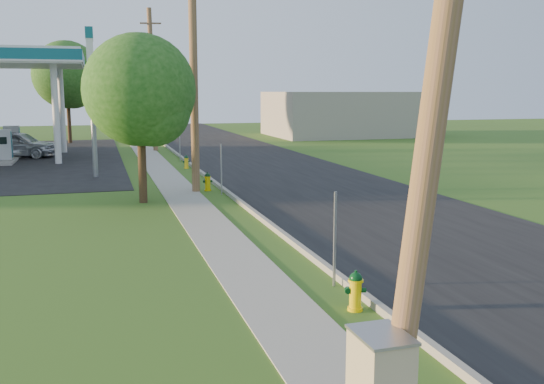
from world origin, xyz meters
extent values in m
plane|color=#385B1F|center=(0.00, 0.00, 0.00)|extent=(140.00, 140.00, 0.00)
cube|color=black|center=(4.50, 10.00, 0.01)|extent=(8.00, 120.00, 0.02)
cube|color=gray|center=(0.50, 10.00, 0.07)|extent=(0.15, 120.00, 0.15)
cube|color=#9B988D|center=(-1.25, 10.00, 0.01)|extent=(1.50, 120.00, 0.03)
cylinder|color=brown|center=(-0.60, -1.00, 4.75)|extent=(1.31, 0.32, 9.48)
cylinder|color=brown|center=(-0.60, 17.00, 4.90)|extent=(0.32, 0.32, 9.80)
cylinder|color=brown|center=(-0.60, 35.00, 4.75)|extent=(0.49, 0.32, 9.50)
cube|color=brown|center=(-0.60, 35.00, 8.50)|extent=(1.40, 0.10, 0.12)
cube|color=gray|center=(0.25, 4.20, 1.00)|extent=(0.05, 0.04, 2.00)
cube|color=gray|center=(0.25, 16.00, 1.00)|extent=(0.05, 0.04, 2.00)
cube|color=gray|center=(0.25, 28.20, 1.00)|extent=(0.05, 0.04, 2.00)
cylinder|color=silver|center=(-6.50, 28.70, 2.75)|extent=(0.36, 0.36, 5.50)
cylinder|color=silver|center=(-6.50, 35.30, 2.75)|extent=(0.36, 0.36, 5.50)
cube|color=gray|center=(-9.50, 30.00, 0.09)|extent=(1.20, 3.20, 0.18)
cube|color=#9EA0A3|center=(-9.50, 30.00, 1.05)|extent=(0.90, 0.50, 1.70)
cube|color=#0F5968|center=(-9.50, 30.00, 1.05)|extent=(0.94, 0.40, 1.50)
cube|color=black|center=(-9.50, 29.73, 1.30)|extent=(0.50, 0.02, 0.40)
cube|color=gray|center=(-9.50, 34.00, 0.09)|extent=(1.20, 3.20, 0.18)
cube|color=#9EA0A3|center=(-9.50, 34.00, 1.05)|extent=(0.90, 0.50, 1.70)
cube|color=#0F5968|center=(-9.50, 34.00, 1.05)|extent=(0.94, 0.40, 1.50)
cube|color=black|center=(-9.50, 33.73, 1.30)|extent=(0.50, 0.02, 0.40)
cylinder|color=gray|center=(-4.50, 22.50, 2.50)|extent=(0.24, 0.24, 5.00)
cube|color=silver|center=(-4.50, 22.50, 5.80)|extent=(0.30, 2.00, 2.00)
cube|color=#0F5968|center=(-4.50, 22.50, 6.60)|extent=(0.34, 2.04, 0.50)
cube|color=gray|center=(18.00, 45.00, 2.00)|extent=(14.00, 10.00, 4.00)
cylinder|color=#392416|center=(-2.83, 15.16, 1.57)|extent=(0.30, 0.30, 3.13)
sphere|color=#1A4A13|center=(-2.83, 15.16, 4.07)|extent=(4.01, 4.01, 4.01)
sphere|color=#1A4A13|center=(-2.43, 14.86, 3.44)|extent=(2.76, 2.76, 2.76)
cylinder|color=#392416|center=(-6.42, 43.30, 2.05)|extent=(0.30, 0.30, 4.09)
sphere|color=#1A4A13|center=(-6.42, 43.30, 5.32)|extent=(5.24, 5.24, 5.24)
sphere|color=#1A4A13|center=(-6.02, 43.00, 4.50)|extent=(3.60, 3.60, 3.60)
cylinder|color=#ECC604|center=(0.10, 2.77, 0.03)|extent=(0.29, 0.29, 0.06)
cylinder|color=#ECC604|center=(0.10, 2.77, 0.31)|extent=(0.23, 0.23, 0.61)
cylinder|color=#ECC604|center=(0.10, 2.77, 0.57)|extent=(0.29, 0.29, 0.04)
sphere|color=#063412|center=(0.10, 2.77, 0.61)|extent=(0.24, 0.24, 0.24)
cylinder|color=#063412|center=(0.10, 2.77, 0.74)|extent=(0.05, 0.05, 0.06)
cylinder|color=#063412|center=(0.06, 2.64, 0.39)|extent=(0.14, 0.15, 0.11)
cylinder|color=#063412|center=(-0.04, 2.81, 0.39)|extent=(0.12, 0.12, 0.09)
cylinder|color=#063412|center=(0.23, 2.74, 0.39)|extent=(0.12, 0.12, 0.09)
cylinder|color=#DFC109|center=(-0.10, 17.17, 0.03)|extent=(0.29, 0.29, 0.06)
cylinder|color=#DFC109|center=(-0.10, 17.17, 0.31)|extent=(0.23, 0.23, 0.61)
cylinder|color=#DFC109|center=(-0.10, 17.17, 0.57)|extent=(0.29, 0.29, 0.04)
sphere|color=black|center=(-0.10, 17.17, 0.61)|extent=(0.24, 0.24, 0.24)
cylinder|color=black|center=(-0.10, 17.17, 0.74)|extent=(0.05, 0.05, 0.06)
cylinder|color=black|center=(-0.11, 17.03, 0.39)|extent=(0.13, 0.14, 0.11)
cylinder|color=black|center=(-0.24, 17.19, 0.39)|extent=(0.11, 0.10, 0.09)
cylinder|color=black|center=(0.05, 17.15, 0.39)|extent=(0.11, 0.10, 0.09)
cylinder|color=yellow|center=(0.11, 24.67, 0.03)|extent=(0.27, 0.27, 0.06)
cylinder|color=yellow|center=(0.11, 24.67, 0.29)|extent=(0.21, 0.21, 0.58)
cylinder|color=yellow|center=(0.11, 24.67, 0.54)|extent=(0.27, 0.27, 0.04)
sphere|color=#0D351D|center=(0.11, 24.67, 0.58)|extent=(0.22, 0.22, 0.22)
cylinder|color=#0D351D|center=(0.11, 24.67, 0.69)|extent=(0.05, 0.05, 0.06)
cylinder|color=#0D351D|center=(0.08, 24.54, 0.37)|extent=(0.13, 0.13, 0.11)
cylinder|color=#0D351D|center=(-0.02, 24.70, 0.37)|extent=(0.11, 0.10, 0.09)
cylinder|color=#0D351D|center=(0.24, 24.64, 0.37)|extent=(0.11, 0.10, 0.09)
cube|color=gray|center=(-1.36, -1.19, 1.28)|extent=(0.59, 0.77, 0.04)
imported|color=silver|center=(-9.06, 33.01, 0.82)|extent=(5.19, 3.52, 1.64)
camera|label=1|loc=(-4.37, -7.10, 4.01)|focal=40.00mm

